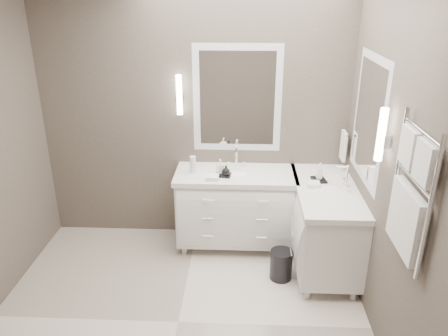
{
  "coord_description": "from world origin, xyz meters",
  "views": [
    {
      "loc": [
        0.52,
        -2.86,
        2.59
      ],
      "look_at": [
        0.35,
        0.7,
        1.12
      ],
      "focal_mm": 35.0,
      "sensor_mm": 36.0,
      "label": 1
    }
  ],
  "objects_px": {
    "vanity_back": "(236,205)",
    "vanity_right": "(325,222)",
    "waste_bin": "(281,265)",
    "towel_ladder": "(410,198)"
  },
  "relations": [
    {
      "from": "vanity_back",
      "to": "vanity_right",
      "type": "height_order",
      "value": "same"
    },
    {
      "from": "waste_bin",
      "to": "vanity_back",
      "type": "bearing_deg",
      "value": 128.05
    },
    {
      "from": "towel_ladder",
      "to": "waste_bin",
      "type": "distance_m",
      "value": 1.75
    },
    {
      "from": "vanity_right",
      "to": "towel_ladder",
      "type": "distance_m",
      "value": 1.6
    },
    {
      "from": "vanity_back",
      "to": "towel_ladder",
      "type": "xyz_separation_m",
      "value": [
        1.1,
        -1.63,
        0.91
      ]
    },
    {
      "from": "towel_ladder",
      "to": "waste_bin",
      "type": "bearing_deg",
      "value": 121.78
    },
    {
      "from": "vanity_back",
      "to": "waste_bin",
      "type": "xyz_separation_m",
      "value": [
        0.45,
        -0.58,
        -0.34
      ]
    },
    {
      "from": "vanity_back",
      "to": "towel_ladder",
      "type": "relative_size",
      "value": 1.38
    },
    {
      "from": "vanity_right",
      "to": "waste_bin",
      "type": "relative_size",
      "value": 4.18
    },
    {
      "from": "vanity_back",
      "to": "vanity_right",
      "type": "xyz_separation_m",
      "value": [
        0.88,
        -0.33,
        0.0
      ]
    }
  ]
}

